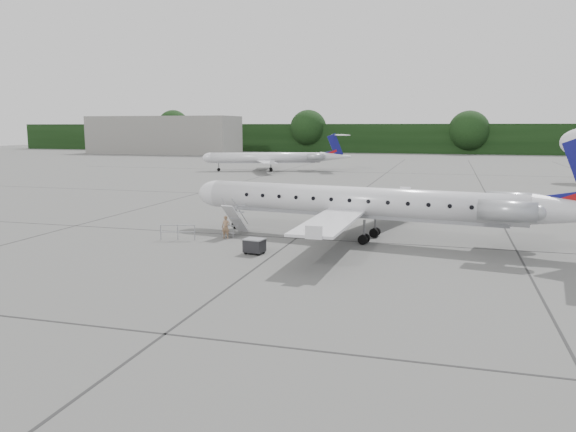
% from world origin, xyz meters
% --- Properties ---
extents(ground, '(320.00, 320.00, 0.00)m').
position_xyz_m(ground, '(0.00, 0.00, 0.00)').
color(ground, '#5F5F5D').
rests_on(ground, ground).
extents(treeline, '(260.00, 4.00, 8.00)m').
position_xyz_m(treeline, '(0.00, 130.00, 4.00)').
color(treeline, black).
rests_on(treeline, ground).
extents(terminal_building, '(40.00, 14.00, 10.00)m').
position_xyz_m(terminal_building, '(-70.00, 110.00, 5.00)').
color(terminal_building, slate).
rests_on(terminal_building, ground).
extents(main_regional_jet, '(29.32, 23.04, 6.85)m').
position_xyz_m(main_regional_jet, '(-1.07, 7.38, 3.43)').
color(main_regional_jet, silver).
rests_on(main_regional_jet, ground).
extents(airstair, '(1.17, 2.28, 2.15)m').
position_xyz_m(airstair, '(-9.12, 6.49, 1.07)').
color(airstair, silver).
rests_on(airstair, ground).
extents(passenger, '(0.55, 0.36, 1.50)m').
position_xyz_m(passenger, '(-9.31, 5.27, 0.75)').
color(passenger, '#836347').
rests_on(passenger, ground).
extents(safety_railing, '(2.14, 0.66, 1.00)m').
position_xyz_m(safety_railing, '(-12.05, 3.81, 0.50)').
color(safety_railing, gray).
rests_on(safety_railing, ground).
extents(baggage_cart, '(1.22, 1.05, 0.95)m').
position_xyz_m(baggage_cart, '(-6.00, 1.51, 0.48)').
color(baggage_cart, black).
rests_on(baggage_cart, ground).
extents(bg_regional_left, '(27.35, 23.35, 6.08)m').
position_xyz_m(bg_regional_left, '(-24.49, 59.85, 3.04)').
color(bg_regional_left, silver).
rests_on(bg_regional_left, ground).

